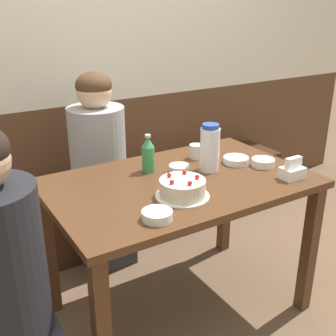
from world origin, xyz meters
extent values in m
plane|color=brown|center=(0.00, 0.00, 0.00)|extent=(12.00, 12.00, 0.00)
cube|color=brown|center=(0.00, 1.05, 0.45)|extent=(4.80, 0.04, 0.91)
cube|color=#381E11|center=(0.00, 0.83, 0.21)|extent=(2.72, 0.38, 0.43)
cube|color=#4C2D19|center=(0.00, 0.00, 0.73)|extent=(1.23, 0.78, 0.03)
cube|color=#4C2D19|center=(-0.57, -0.34, 0.35)|extent=(0.06, 0.06, 0.71)
cube|color=#4C2D19|center=(0.57, -0.34, 0.35)|extent=(0.06, 0.06, 0.71)
cube|color=#4C2D19|center=(-0.57, 0.34, 0.35)|extent=(0.06, 0.06, 0.71)
cube|color=#4C2D19|center=(0.57, 0.34, 0.35)|extent=(0.06, 0.06, 0.71)
cylinder|color=white|center=(-0.09, -0.16, 0.75)|extent=(0.24, 0.24, 0.01)
cylinder|color=beige|center=(-0.09, -0.16, 0.79)|extent=(0.20, 0.20, 0.07)
sphere|color=red|center=(-0.15, -0.17, 0.83)|extent=(0.02, 0.02, 0.02)
sphere|color=red|center=(-0.10, -0.22, 0.83)|extent=(0.02, 0.02, 0.02)
sphere|color=red|center=(-0.03, -0.18, 0.83)|extent=(0.02, 0.02, 0.02)
sphere|color=red|center=(-0.05, -0.11, 0.83)|extent=(0.02, 0.02, 0.02)
sphere|color=red|center=(-0.12, -0.10, 0.83)|extent=(0.02, 0.02, 0.02)
cylinder|color=white|center=(0.19, 0.03, 0.85)|extent=(0.10, 0.10, 0.21)
cylinder|color=#28479E|center=(0.19, 0.03, 0.97)|extent=(0.08, 0.08, 0.02)
cylinder|color=#388E4C|center=(-0.08, 0.17, 0.81)|extent=(0.06, 0.06, 0.13)
cone|color=#388E4C|center=(-0.08, 0.17, 0.90)|extent=(0.06, 0.06, 0.05)
cylinder|color=silver|center=(-0.08, 0.17, 0.93)|extent=(0.03, 0.03, 0.01)
cube|color=white|center=(0.46, -0.26, 0.77)|extent=(0.11, 0.08, 0.05)
cube|color=white|center=(0.46, -0.26, 0.82)|extent=(0.09, 0.03, 0.05)
cylinder|color=white|center=(0.04, 0.07, 0.76)|extent=(0.10, 0.10, 0.04)
cylinder|color=white|center=(0.46, -0.07, 0.76)|extent=(0.12, 0.12, 0.04)
cylinder|color=white|center=(0.36, 0.03, 0.76)|extent=(0.13, 0.13, 0.03)
cylinder|color=white|center=(-0.29, -0.28, 0.76)|extent=(0.12, 0.12, 0.04)
cylinder|color=silver|center=(0.23, 0.20, 0.78)|extent=(0.07, 0.07, 0.08)
cube|color=#33333D|center=(-0.15, 0.65, 0.23)|extent=(0.30, 0.34, 0.45)
cylinder|color=#99999E|center=(-0.15, 0.65, 0.71)|extent=(0.32, 0.32, 0.53)
sphere|color=beige|center=(-0.15, 0.65, 1.07)|extent=(0.20, 0.20, 0.20)
ellipsoid|color=#4C331E|center=(-0.15, 0.65, 1.10)|extent=(0.20, 0.20, 0.15)
camera|label=1|loc=(-1.00, -1.52, 1.53)|focal=45.00mm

